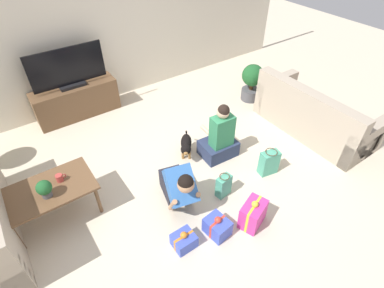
{
  "coord_description": "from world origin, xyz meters",
  "views": [
    {
      "loc": [
        -1.51,
        -2.44,
        3.1
      ],
      "look_at": [
        0.27,
        0.11,
        0.45
      ],
      "focal_mm": 28.0,
      "sensor_mm": 36.0,
      "label": 1
    }
  ],
  "objects_px": {
    "gift_box_c": "(217,227)",
    "sofa_right": "(314,115)",
    "tv": "(68,70)",
    "gift_box_b": "(253,214)",
    "tv_console": "(77,101)",
    "gift_box_a": "(184,240)",
    "gift_bag_b": "(269,163)",
    "mug": "(60,178)",
    "person_kneeling": "(179,186)",
    "dog": "(186,145)",
    "person_sitting": "(220,138)",
    "coffee_table": "(49,192)",
    "potted_plant_corner_right": "(252,81)",
    "tabletop_plant": "(44,189)",
    "gift_bag_a": "(224,186)"
  },
  "relations": [
    {
      "from": "tv",
      "to": "gift_box_b",
      "type": "bearing_deg",
      "value": -74.94
    },
    {
      "from": "gift_box_a",
      "to": "person_kneeling",
      "type": "bearing_deg",
      "value": 62.11
    },
    {
      "from": "person_kneeling",
      "to": "gift_bag_b",
      "type": "xyz_separation_m",
      "value": [
        1.34,
        -0.25,
        -0.14
      ]
    },
    {
      "from": "sofa_right",
      "to": "coffee_table",
      "type": "distance_m",
      "value": 4.04
    },
    {
      "from": "tv",
      "to": "person_kneeling",
      "type": "distance_m",
      "value": 2.77
    },
    {
      "from": "gift_box_b",
      "to": "gift_box_c",
      "type": "distance_m",
      "value": 0.45
    },
    {
      "from": "tv_console",
      "to": "mug",
      "type": "xyz_separation_m",
      "value": [
        -0.8,
        -1.93,
        0.23
      ]
    },
    {
      "from": "tv",
      "to": "tv_console",
      "type": "bearing_deg",
      "value": 0.0
    },
    {
      "from": "person_sitting",
      "to": "coffee_table",
      "type": "bearing_deg",
      "value": -3.33
    },
    {
      "from": "gift_box_a",
      "to": "gift_bag_b",
      "type": "distance_m",
      "value": 1.65
    },
    {
      "from": "person_sitting",
      "to": "gift_box_b",
      "type": "distance_m",
      "value": 1.27
    },
    {
      "from": "tv_console",
      "to": "gift_box_a",
      "type": "distance_m",
      "value": 3.23
    },
    {
      "from": "sofa_right",
      "to": "tv_console",
      "type": "xyz_separation_m",
      "value": [
        -3.01,
        2.65,
        -0.01
      ]
    },
    {
      "from": "gift_bag_a",
      "to": "mug",
      "type": "xyz_separation_m",
      "value": [
        -1.73,
        0.96,
        0.36
      ]
    },
    {
      "from": "tabletop_plant",
      "to": "sofa_right",
      "type": "bearing_deg",
      "value": -8.05
    },
    {
      "from": "gift_bag_a",
      "to": "dog",
      "type": "bearing_deg",
      "value": 88.76
    },
    {
      "from": "tv",
      "to": "person_kneeling",
      "type": "bearing_deg",
      "value": -82.25
    },
    {
      "from": "gift_bag_a",
      "to": "gift_bag_b",
      "type": "distance_m",
      "value": 0.78
    },
    {
      "from": "sofa_right",
      "to": "dog",
      "type": "xyz_separation_m",
      "value": [
        -2.07,
        0.65,
        -0.07
      ]
    },
    {
      "from": "potted_plant_corner_right",
      "to": "person_kneeling",
      "type": "relative_size",
      "value": 0.89
    },
    {
      "from": "person_kneeling",
      "to": "person_sitting",
      "type": "bearing_deg",
      "value": 36.99
    },
    {
      "from": "tv",
      "to": "mug",
      "type": "height_order",
      "value": "tv"
    },
    {
      "from": "tv_console",
      "to": "person_kneeling",
      "type": "xyz_separation_m",
      "value": [
        0.37,
        -2.69,
        0.04
      ]
    },
    {
      "from": "gift_box_b",
      "to": "sofa_right",
      "type": "bearing_deg",
      "value": 20.79
    },
    {
      "from": "mug",
      "to": "sofa_right",
      "type": "bearing_deg",
      "value": -10.67
    },
    {
      "from": "potted_plant_corner_right",
      "to": "gift_box_b",
      "type": "relative_size",
      "value": 1.79
    },
    {
      "from": "tv_console",
      "to": "potted_plant_corner_right",
      "type": "height_order",
      "value": "potted_plant_corner_right"
    },
    {
      "from": "potted_plant_corner_right",
      "to": "dog",
      "type": "bearing_deg",
      "value": -161.34
    },
    {
      "from": "dog",
      "to": "person_sitting",
      "type": "bearing_deg",
      "value": 2.8
    },
    {
      "from": "potted_plant_corner_right",
      "to": "gift_box_b",
      "type": "xyz_separation_m",
      "value": [
        -1.94,
        -2.1,
        -0.22
      ]
    },
    {
      "from": "tv_console",
      "to": "person_kneeling",
      "type": "height_order",
      "value": "person_kneeling"
    },
    {
      "from": "sofa_right",
      "to": "potted_plant_corner_right",
      "type": "relative_size",
      "value": 2.71
    },
    {
      "from": "gift_box_c",
      "to": "sofa_right",
      "type": "bearing_deg",
      "value": 14.7
    },
    {
      "from": "tv_console",
      "to": "person_kneeling",
      "type": "relative_size",
      "value": 1.78
    },
    {
      "from": "person_kneeling",
      "to": "dog",
      "type": "distance_m",
      "value": 0.91
    },
    {
      "from": "sofa_right",
      "to": "mug",
      "type": "distance_m",
      "value": 3.88
    },
    {
      "from": "potted_plant_corner_right",
      "to": "tabletop_plant",
      "type": "relative_size",
      "value": 3.15
    },
    {
      "from": "mug",
      "to": "tabletop_plant",
      "type": "xyz_separation_m",
      "value": [
        -0.19,
        -0.15,
        0.08
      ]
    },
    {
      "from": "person_kneeling",
      "to": "gift_box_c",
      "type": "relative_size",
      "value": 2.54
    },
    {
      "from": "sofa_right",
      "to": "gift_box_b",
      "type": "relative_size",
      "value": 4.85
    },
    {
      "from": "tv_console",
      "to": "tv",
      "type": "xyz_separation_m",
      "value": [
        0.0,
        0.0,
        0.58
      ]
    },
    {
      "from": "coffee_table",
      "to": "gift_box_b",
      "type": "bearing_deg",
      "value": -37.65
    },
    {
      "from": "coffee_table",
      "to": "gift_bag_b",
      "type": "height_order",
      "value": "coffee_table"
    },
    {
      "from": "coffee_table",
      "to": "mug",
      "type": "height_order",
      "value": "mug"
    },
    {
      "from": "gift_box_c",
      "to": "mug",
      "type": "relative_size",
      "value": 2.59
    },
    {
      "from": "person_sitting",
      "to": "dog",
      "type": "bearing_deg",
      "value": -28.71
    },
    {
      "from": "coffee_table",
      "to": "gift_box_b",
      "type": "height_order",
      "value": "coffee_table"
    },
    {
      "from": "mug",
      "to": "gift_box_b",
      "type": "bearing_deg",
      "value": -41.2
    },
    {
      "from": "sofa_right",
      "to": "tabletop_plant",
      "type": "distance_m",
      "value": 4.05
    },
    {
      "from": "coffee_table",
      "to": "potted_plant_corner_right",
      "type": "bearing_deg",
      "value": 9.4
    }
  ]
}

